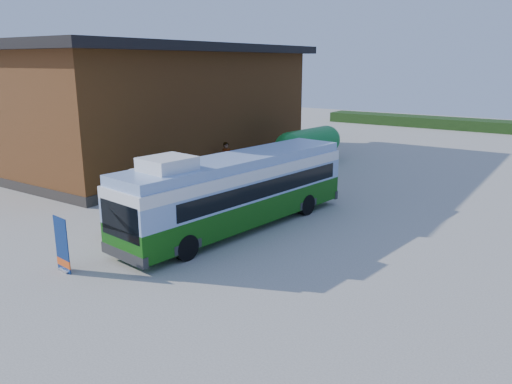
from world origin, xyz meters
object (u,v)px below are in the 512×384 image
Objects in this scene: person_b at (276,180)px; slurry_tanker at (308,144)px; person_a at (227,158)px; bus at (237,189)px; picnic_table at (124,221)px; banner at (62,250)px.

slurry_tanker reaches higher than person_b.
person_a is at bearing -110.77° from person_b.
bus is 10.26m from person_a.
picnic_table is 11.69m from person_a.
picnic_table is at bearing -124.70° from bus.
person_a reaches higher than picnic_table.
slurry_tanker is at bearing 102.07° from banner.
banner is 10.98m from person_b.
slurry_tanker is (2.92, 4.78, 0.42)m from person_a.
bus is 4.49m from picnic_table.
person_b reaches higher than person_a.
picnic_table is at bearing -125.91° from person_a.
banner is 3.42m from picnic_table.
bus reaches higher than banner.
person_b is (1.12, 10.92, 0.25)m from banner.
bus is 6.18× the size of banner.
person_a is at bearing 125.98° from picnic_table.
slurry_tanker is at bearing 113.37° from bus.
person_a is 5.62m from slurry_tanker.
bus is at bearing 80.01° from banner.
person_b is (-0.94, 4.38, -0.62)m from bus.
person_b is 0.31× the size of slurry_tanker.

